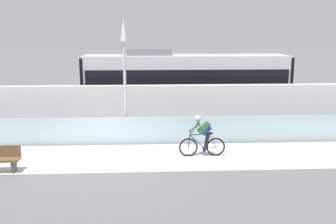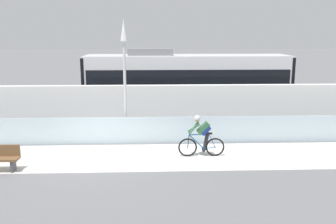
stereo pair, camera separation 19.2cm
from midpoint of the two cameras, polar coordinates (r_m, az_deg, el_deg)
ground_plane at (r=14.60m, az=-10.98°, el=-6.83°), size 200.00×200.00×0.00m
bike_path_deck at (r=14.59m, az=-10.99°, el=-6.81°), size 32.00×3.20×0.01m
glass_parapet at (r=16.19m, az=-10.18°, el=-2.82°), size 32.00×0.05×1.14m
concrete_barrier_wall at (r=17.81m, az=-9.54°, el=0.38°), size 32.00×0.36×2.26m
tram_rail_near at (r=20.46m, az=-8.66°, el=-1.33°), size 32.00×0.08×0.01m
tram_rail_far at (r=21.85m, az=-8.30°, el=-0.47°), size 32.00×0.08×0.01m
tram at (r=20.81m, az=2.39°, el=4.31°), size 11.06×2.54×3.81m
cyclist_on_bike at (r=14.35m, az=4.85°, el=-3.70°), size 1.77×0.58×1.61m
lamp_post_antenna at (r=15.94m, az=-6.95°, el=6.99°), size 0.28×0.28×5.20m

